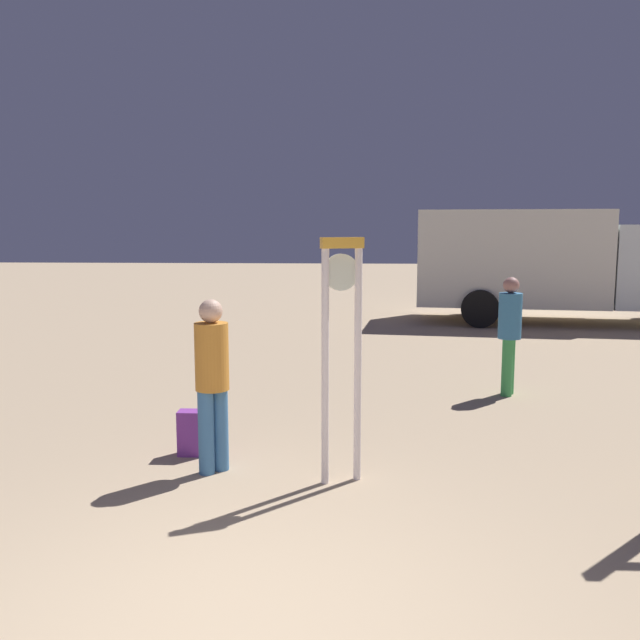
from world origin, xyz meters
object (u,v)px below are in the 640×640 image
(person_near_clock, at_px, (212,377))
(box_truck_near, at_px, (543,260))
(backpack, at_px, (191,433))
(person_distant, at_px, (510,330))
(standing_clock, at_px, (342,339))

(person_near_clock, xyz_separation_m, box_truck_near, (6.02, 10.88, 0.59))
(backpack, bearing_deg, box_truck_near, 58.55)
(backpack, height_order, person_distant, person_distant)
(standing_clock, height_order, person_distant, standing_clock)
(person_near_clock, xyz_separation_m, backpack, (-0.34, 0.48, -0.72))
(box_truck_near, bearing_deg, standing_clock, -113.27)
(person_near_clock, distance_m, person_distant, 4.84)
(standing_clock, bearing_deg, person_distant, 56.36)
(standing_clock, bearing_deg, box_truck_near, 66.73)
(standing_clock, xyz_separation_m, person_near_clock, (-1.26, 0.18, -0.41))
(box_truck_near, bearing_deg, backpack, -121.45)
(person_distant, relative_size, box_truck_near, 0.25)
(backpack, bearing_deg, person_near_clock, -54.75)
(backpack, bearing_deg, person_distant, 35.59)
(person_near_clock, distance_m, backpack, 0.93)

